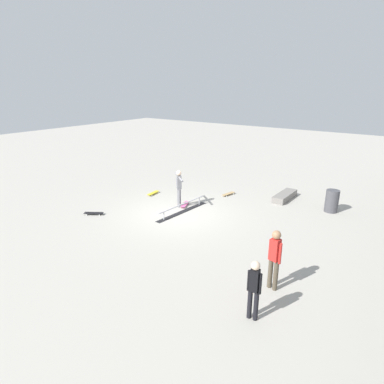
{
  "coord_description": "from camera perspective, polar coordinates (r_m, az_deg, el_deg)",
  "views": [
    {
      "loc": [
        10.01,
        7.91,
        5.21
      ],
      "look_at": [
        -0.26,
        0.55,
        1.0
      ],
      "focal_mm": 30.17,
      "sensor_mm": 36.0,
      "label": 1
    }
  ],
  "objects": [
    {
      "name": "skateboard_main",
      "position": [
        14.61,
        -1.25,
        -2.17
      ],
      "size": [
        0.82,
        0.47,
        0.09
      ],
      "rotation": [
        0.0,
        0.0,
        3.5
      ],
      "color": "#E05993",
      "rests_on": "ground_plane"
    },
    {
      "name": "loose_skateboard_black",
      "position": [
        14.23,
        -16.99,
        -3.59
      ],
      "size": [
        0.61,
        0.78,
        0.09
      ],
      "rotation": [
        0.0,
        0.0,
        2.16
      ],
      "color": "black",
      "rests_on": "ground_plane"
    },
    {
      "name": "grind_rail",
      "position": [
        13.89,
        -1.68,
        -2.89
      ],
      "size": [
        3.02,
        0.48,
        0.38
      ],
      "rotation": [
        0.0,
        0.0,
        -0.08
      ],
      "color": "black",
      "rests_on": "ground_plane"
    },
    {
      "name": "ground_plane",
      "position": [
        13.79,
        -2.5,
        -3.81
      ],
      "size": [
        60.0,
        60.0,
        0.0
      ],
      "primitive_type": "plane",
      "color": "#ADA89E"
    },
    {
      "name": "bystander_red_shirt",
      "position": [
        8.83,
        14.39,
        -11.0
      ],
      "size": [
        0.24,
        0.39,
        1.7
      ],
      "rotation": [
        0.0,
        0.0,
        4.5
      ],
      "color": "brown",
      "rests_on": "ground_plane"
    },
    {
      "name": "bystander_black_shirt",
      "position": [
        7.74,
        10.92,
        -16.19
      ],
      "size": [
        0.21,
        0.35,
        1.52
      ],
      "rotation": [
        0.0,
        0.0,
        4.81
      ],
      "color": "black",
      "rests_on": "ground_plane"
    },
    {
      "name": "loose_skateboard_natural",
      "position": [
        16.1,
        6.45,
        -0.31
      ],
      "size": [
        0.82,
        0.37,
        0.09
      ],
      "rotation": [
        0.0,
        0.0,
        6.08
      ],
      "color": "tan",
      "rests_on": "ground_plane"
    },
    {
      "name": "skate_ledge",
      "position": [
        16.05,
        16.07,
        -0.71
      ],
      "size": [
        1.83,
        0.59,
        0.3
      ],
      "primitive_type": "cube",
      "rotation": [
        0.0,
        0.0,
        -0.03
      ],
      "color": "gray",
      "rests_on": "ground_plane"
    },
    {
      "name": "skater_main",
      "position": [
        14.23,
        -2.32,
        1.09
      ],
      "size": [
        0.91,
        1.1,
        1.68
      ],
      "rotation": [
        0.0,
        0.0,
        4.04
      ],
      "color": "slate",
      "rests_on": "ground_plane"
    },
    {
      "name": "trash_bin",
      "position": [
        15.06,
        23.49,
        -1.47
      ],
      "size": [
        0.55,
        0.55,
        0.96
      ],
      "primitive_type": "cylinder",
      "color": "#47474C",
      "rests_on": "ground_plane"
    },
    {
      "name": "loose_skateboard_yellow",
      "position": [
        16.24,
        -6.87,
        -0.16
      ],
      "size": [
        0.82,
        0.33,
        0.09
      ],
      "rotation": [
        0.0,
        0.0,
        0.11
      ],
      "color": "yellow",
      "rests_on": "ground_plane"
    }
  ]
}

